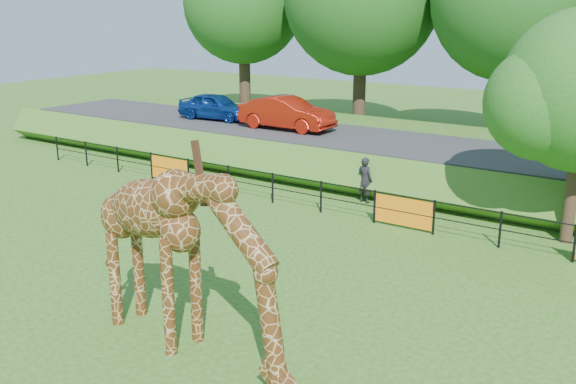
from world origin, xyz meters
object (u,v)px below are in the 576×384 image
giraffe (186,260)px  car_red (287,113)px  car_blue (216,106)px  visitor (365,180)px

giraffe → car_red: giraffe is taller
giraffe → car_blue: size_ratio=1.43×
car_blue → car_red: 4.40m
car_blue → car_red: bearing=-98.8°
car_red → giraffe: bearing=-153.0°
giraffe → visitor: size_ratio=3.30×
visitor → car_red: bearing=-21.4°
giraffe → car_blue: giraffe is taller
car_blue → visitor: 11.38m
giraffe → car_red: size_ratio=1.22×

